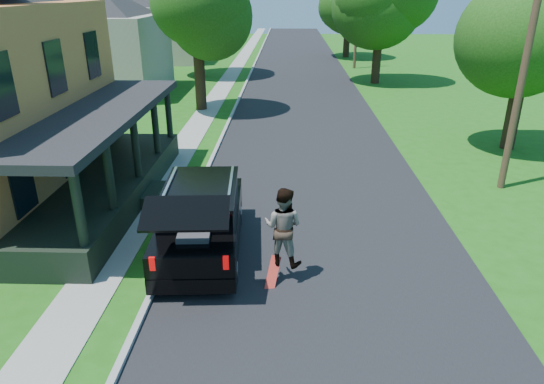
{
  "coord_description": "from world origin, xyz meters",
  "views": [
    {
      "loc": [
        -0.93,
        -8.75,
        6.65
      ],
      "look_at": [
        -1.31,
        3.0,
        1.67
      ],
      "focal_mm": 32.0,
      "sensor_mm": 36.0,
      "label": 1
    }
  ],
  "objects_px": {
    "black_suv": "(201,220)",
    "utility_pole_near": "(527,51)",
    "tree_right_near": "(528,32)",
    "skateboarder": "(283,227)"
  },
  "relations": [
    {
      "from": "skateboarder",
      "to": "tree_right_near",
      "type": "distance_m",
      "value": 15.13
    },
    {
      "from": "tree_right_near",
      "to": "utility_pole_near",
      "type": "bearing_deg",
      "value": -113.88
    },
    {
      "from": "black_suv",
      "to": "tree_right_near",
      "type": "height_order",
      "value": "tree_right_near"
    },
    {
      "from": "black_suv",
      "to": "skateboarder",
      "type": "height_order",
      "value": "black_suv"
    },
    {
      "from": "skateboarder",
      "to": "utility_pole_near",
      "type": "bearing_deg",
      "value": -123.13
    },
    {
      "from": "black_suv",
      "to": "utility_pole_near",
      "type": "relative_size",
      "value": 0.58
    },
    {
      "from": "skateboarder",
      "to": "tree_right_near",
      "type": "relative_size",
      "value": 0.26
    },
    {
      "from": "black_suv",
      "to": "utility_pole_near",
      "type": "distance_m",
      "value": 11.74
    },
    {
      "from": "black_suv",
      "to": "tree_right_near",
      "type": "distance_m",
      "value": 15.97
    },
    {
      "from": "black_suv",
      "to": "utility_pole_near",
      "type": "xyz_separation_m",
      "value": [
        9.98,
        4.87,
        3.81
      ]
    }
  ]
}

